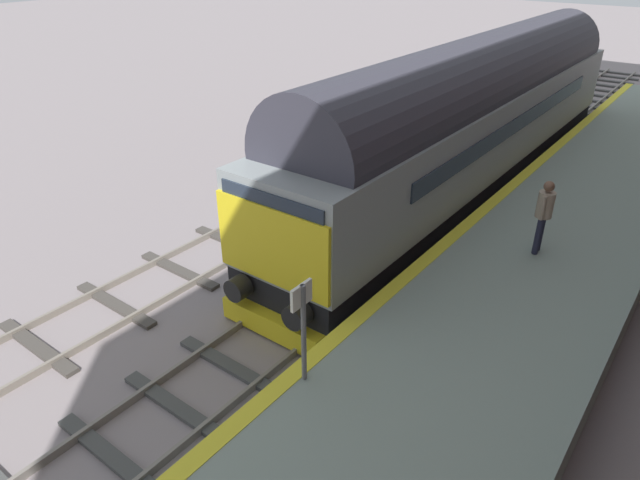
% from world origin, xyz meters
% --- Properties ---
extents(ground_plane, '(140.00, 140.00, 0.00)m').
position_xyz_m(ground_plane, '(0.00, 0.00, 0.00)').
color(ground_plane, gray).
rests_on(ground_plane, ground).
extents(track_main, '(2.50, 60.00, 0.15)m').
position_xyz_m(track_main, '(0.00, 0.00, 0.05)').
color(track_main, slate).
rests_on(track_main, ground).
extents(track_adjacent_west, '(2.50, 60.00, 0.15)m').
position_xyz_m(track_adjacent_west, '(-3.40, -0.00, 0.06)').
color(track_adjacent_west, slate).
rests_on(track_adjacent_west, ground).
extents(station_platform, '(4.00, 44.00, 1.01)m').
position_xyz_m(station_platform, '(3.60, 0.00, 0.50)').
color(station_platform, gray).
rests_on(station_platform, ground).
extents(diesel_locomotive, '(2.74, 18.31, 4.68)m').
position_xyz_m(diesel_locomotive, '(0.00, 7.66, 2.48)').
color(diesel_locomotive, black).
rests_on(diesel_locomotive, ground).
extents(platform_number_sign, '(0.10, 0.44, 1.70)m').
position_xyz_m(platform_number_sign, '(1.93, -2.79, 2.15)').
color(platform_number_sign, slate).
rests_on(platform_number_sign, station_platform).
extents(waiting_passenger, '(0.36, 0.51, 1.64)m').
position_xyz_m(waiting_passenger, '(3.49, 3.35, 1.99)').
color(waiting_passenger, '#24253A').
rests_on(waiting_passenger, station_platform).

